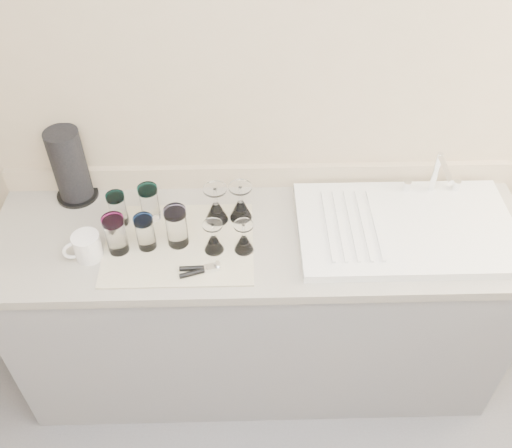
{
  "coord_description": "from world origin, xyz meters",
  "views": [
    {
      "loc": [
        -0.06,
        -0.33,
        2.44
      ],
      "look_at": [
        -0.02,
        1.15,
        1.0
      ],
      "focal_mm": 40.0,
      "sensor_mm": 36.0,
      "label": 1
    }
  ],
  "objects_px": {
    "paper_towel_roll": "(70,166)",
    "goblet_front_left": "(214,241)",
    "tumbler_cyan": "(149,202)",
    "tumbler_magenta": "(116,234)",
    "goblet_back_left": "(216,209)",
    "goblet_back_right": "(241,207)",
    "white_mug": "(87,247)",
    "tumbler_blue": "(145,232)",
    "goblet_front_right": "(244,241)",
    "tumbler_teal": "(118,209)",
    "can_opener": "(200,270)",
    "sink_unit": "(406,227)",
    "tumbler_lavender": "(177,226)"
  },
  "relations": [
    {
      "from": "paper_towel_roll",
      "to": "goblet_front_left",
      "type": "bearing_deg",
      "value": -29.77
    },
    {
      "from": "tumbler_cyan",
      "to": "tumbler_magenta",
      "type": "bearing_deg",
      "value": -120.57
    },
    {
      "from": "goblet_back_left",
      "to": "goblet_front_left",
      "type": "distance_m",
      "value": 0.16
    },
    {
      "from": "goblet_back_right",
      "to": "white_mug",
      "type": "bearing_deg",
      "value": -161.47
    },
    {
      "from": "tumbler_blue",
      "to": "goblet_front_right",
      "type": "bearing_deg",
      "value": -4.21
    },
    {
      "from": "tumbler_teal",
      "to": "can_opener",
      "type": "height_order",
      "value": "tumbler_teal"
    },
    {
      "from": "paper_towel_roll",
      "to": "tumbler_cyan",
      "type": "bearing_deg",
      "value": -24.18
    },
    {
      "from": "can_opener",
      "to": "tumbler_cyan",
      "type": "bearing_deg",
      "value": 124.95
    },
    {
      "from": "sink_unit",
      "to": "can_opener",
      "type": "relative_size",
      "value": 5.62
    },
    {
      "from": "sink_unit",
      "to": "goblet_back_right",
      "type": "height_order",
      "value": "sink_unit"
    },
    {
      "from": "white_mug",
      "to": "paper_towel_roll",
      "type": "bearing_deg",
      "value": 107.65
    },
    {
      "from": "goblet_back_right",
      "to": "can_opener",
      "type": "bearing_deg",
      "value": -118.04
    },
    {
      "from": "goblet_front_left",
      "to": "can_opener",
      "type": "bearing_deg",
      "value": -114.19
    },
    {
      "from": "tumbler_cyan",
      "to": "goblet_back_right",
      "type": "bearing_deg",
      "value": -1.73
    },
    {
      "from": "tumbler_blue",
      "to": "goblet_front_right",
      "type": "distance_m",
      "value": 0.36
    },
    {
      "from": "tumbler_magenta",
      "to": "tumbler_cyan",
      "type": "bearing_deg",
      "value": 59.43
    },
    {
      "from": "tumbler_magenta",
      "to": "goblet_back_right",
      "type": "distance_m",
      "value": 0.48
    },
    {
      "from": "tumbler_teal",
      "to": "tumbler_lavender",
      "type": "bearing_deg",
      "value": -26.28
    },
    {
      "from": "tumbler_teal",
      "to": "tumbler_cyan",
      "type": "distance_m",
      "value": 0.12
    },
    {
      "from": "tumbler_teal",
      "to": "goblet_back_left",
      "type": "bearing_deg",
      "value": 0.91
    },
    {
      "from": "tumbler_lavender",
      "to": "goblet_front_left",
      "type": "distance_m",
      "value": 0.14
    },
    {
      "from": "sink_unit",
      "to": "tumbler_lavender",
      "type": "height_order",
      "value": "sink_unit"
    },
    {
      "from": "tumbler_cyan",
      "to": "goblet_back_left",
      "type": "bearing_deg",
      "value": -4.59
    },
    {
      "from": "sink_unit",
      "to": "can_opener",
      "type": "xyz_separation_m",
      "value": [
        -0.78,
        -0.19,
        -0.0
      ]
    },
    {
      "from": "can_opener",
      "to": "paper_towel_roll",
      "type": "relative_size",
      "value": 0.47
    },
    {
      "from": "goblet_back_left",
      "to": "tumbler_magenta",
      "type": "bearing_deg",
      "value": -156.89
    },
    {
      "from": "tumbler_teal",
      "to": "goblet_back_left",
      "type": "relative_size",
      "value": 0.87
    },
    {
      "from": "tumbler_blue",
      "to": "can_opener",
      "type": "distance_m",
      "value": 0.25
    },
    {
      "from": "tumbler_lavender",
      "to": "can_opener",
      "type": "relative_size",
      "value": 1.12
    },
    {
      "from": "goblet_back_left",
      "to": "goblet_back_right",
      "type": "relative_size",
      "value": 1.01
    },
    {
      "from": "tumbler_lavender",
      "to": "can_opener",
      "type": "bearing_deg",
      "value": -59.37
    },
    {
      "from": "tumbler_magenta",
      "to": "goblet_front_left",
      "type": "xyz_separation_m",
      "value": [
        0.35,
        -0.01,
        -0.04
      ]
    },
    {
      "from": "sink_unit",
      "to": "tumbler_blue",
      "type": "relative_size",
      "value": 5.79
    },
    {
      "from": "tumbler_lavender",
      "to": "can_opener",
      "type": "height_order",
      "value": "tumbler_lavender"
    },
    {
      "from": "goblet_front_right",
      "to": "can_opener",
      "type": "height_order",
      "value": "goblet_front_right"
    },
    {
      "from": "goblet_front_right",
      "to": "tumbler_blue",
      "type": "bearing_deg",
      "value": 175.79
    },
    {
      "from": "goblet_back_left",
      "to": "paper_towel_roll",
      "type": "relative_size",
      "value": 0.51
    },
    {
      "from": "tumbler_lavender",
      "to": "goblet_front_left",
      "type": "height_order",
      "value": "tumbler_lavender"
    },
    {
      "from": "tumbler_teal",
      "to": "goblet_front_right",
      "type": "relative_size",
      "value": 1.09
    },
    {
      "from": "tumbler_teal",
      "to": "tumbler_lavender",
      "type": "xyz_separation_m",
      "value": [
        0.23,
        -0.11,
        0.01
      ]
    },
    {
      "from": "goblet_front_left",
      "to": "sink_unit",
      "type": "bearing_deg",
      "value": 6.92
    },
    {
      "from": "goblet_back_right",
      "to": "tumbler_magenta",
      "type": "bearing_deg",
      "value": -160.21
    },
    {
      "from": "tumbler_magenta",
      "to": "white_mug",
      "type": "distance_m",
      "value": 0.12
    },
    {
      "from": "tumbler_lavender",
      "to": "paper_towel_roll",
      "type": "distance_m",
      "value": 0.52
    },
    {
      "from": "tumbler_blue",
      "to": "goblet_front_left",
      "type": "height_order",
      "value": "tumbler_blue"
    },
    {
      "from": "sink_unit",
      "to": "goblet_front_right",
      "type": "height_order",
      "value": "sink_unit"
    },
    {
      "from": "goblet_front_left",
      "to": "can_opener",
      "type": "distance_m",
      "value": 0.12
    },
    {
      "from": "tumbler_cyan",
      "to": "tumbler_blue",
      "type": "distance_m",
      "value": 0.16
    },
    {
      "from": "sink_unit",
      "to": "goblet_front_left",
      "type": "bearing_deg",
      "value": -173.08
    },
    {
      "from": "tumbler_blue",
      "to": "white_mug",
      "type": "bearing_deg",
      "value": -169.08
    }
  ]
}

